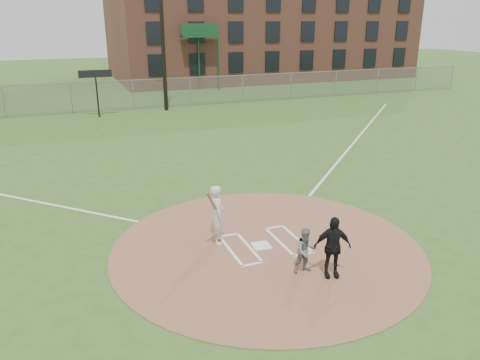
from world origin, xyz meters
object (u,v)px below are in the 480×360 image
object	(u,v)px
home_plate	(261,246)
catcher	(306,251)
batter_at_plate	(218,214)
umpire	(332,247)

from	to	relation	value
home_plate	catcher	xyz separation A→B (m)	(0.45, -1.62, 0.56)
home_plate	catcher	bearing A→B (deg)	-74.49
home_plate	batter_at_plate	xyz separation A→B (m)	(-1.02, 0.67, 0.82)
catcher	batter_at_plate	distance (m)	2.74
batter_at_plate	catcher	bearing A→B (deg)	-57.24
umpire	batter_at_plate	bearing A→B (deg)	142.82
catcher	umpire	world-z (taller)	umpire
catcher	batter_at_plate	xyz separation A→B (m)	(-1.47, 2.29, 0.27)
umpire	batter_at_plate	size ratio (longest dim) A/B	0.86
catcher	umpire	xyz separation A→B (m)	(0.48, -0.39, 0.19)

